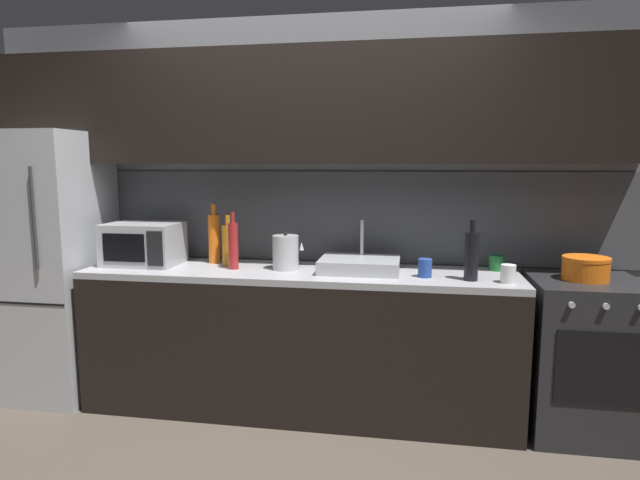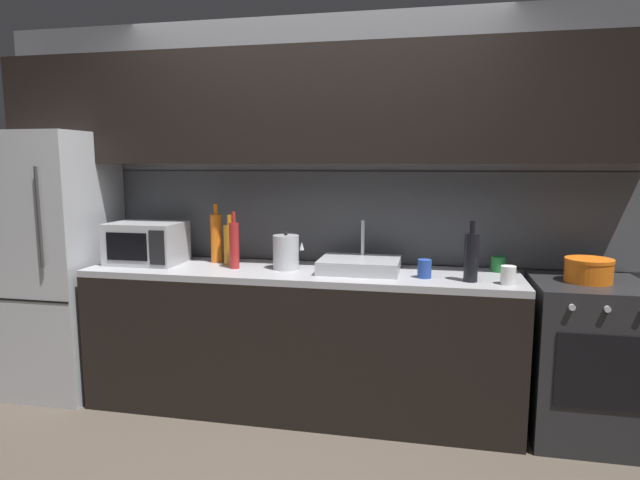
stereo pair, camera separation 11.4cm
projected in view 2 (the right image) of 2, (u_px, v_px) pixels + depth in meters
name	position (u px, v px, depth m)	size (l,w,h in m)	color
back_wall	(309.00, 164.00, 3.48)	(4.40, 0.44, 2.50)	slate
counter_run	(299.00, 340.00, 3.35)	(2.66, 0.60, 0.90)	black
refrigerator	(56.00, 263.00, 3.63)	(0.68, 0.69, 1.75)	#ADAFB5
oven_range	(585.00, 360.00, 3.01)	(0.60, 0.62, 0.90)	#232326
microwave	(147.00, 243.00, 3.49)	(0.46, 0.35, 0.27)	#A8AAAF
sink_basin	(360.00, 265.00, 3.23)	(0.48, 0.38, 0.30)	#ADAFB5
kettle	(286.00, 252.00, 3.30)	(0.20, 0.16, 0.24)	#B7BABF
wine_bottle_dark	(471.00, 256.00, 2.94)	(0.08, 0.08, 0.34)	black
wine_bottle_red	(234.00, 245.00, 3.32)	(0.06, 0.06, 0.36)	#A82323
wine_bottle_amber	(230.00, 244.00, 3.45)	(0.08, 0.08, 0.33)	#B27019
wine_bottle_orange	(216.00, 237.00, 3.52)	(0.08, 0.08, 0.39)	orange
mug_white	(508.00, 275.00, 2.88)	(0.08, 0.08, 0.10)	silver
mug_blue	(424.00, 269.00, 3.05)	(0.08, 0.08, 0.11)	#234299
mug_green	(498.00, 264.00, 3.23)	(0.09, 0.09, 0.09)	#1E6B2D
cooking_pot	(589.00, 270.00, 2.94)	(0.25, 0.25, 0.13)	orange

